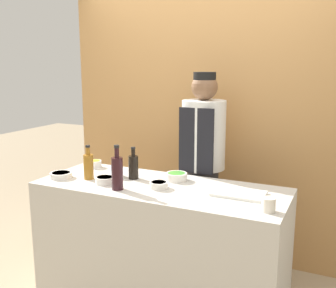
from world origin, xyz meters
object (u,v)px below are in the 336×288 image
(cup_blue, at_px, (117,171))
(sauce_bowl_red, at_px, (159,185))
(sauce_bowl_green, at_px, (177,176))
(bottle_amber, at_px, (89,166))
(sauce_bowl_yellow, at_px, (95,163))
(sauce_bowl_purple, at_px, (61,175))
(bottle_soy, at_px, (133,166))
(cup_cream, at_px, (268,205))
(bottle_wine, at_px, (117,172))
(chef_center, at_px, (203,167))
(sauce_bowl_white, at_px, (105,180))
(cutting_board, at_px, (239,194))

(cup_blue, bearing_deg, sauce_bowl_red, -16.71)
(sauce_bowl_green, relative_size, bottle_amber, 0.61)
(sauce_bowl_yellow, height_order, cup_blue, cup_blue)
(sauce_bowl_purple, relative_size, bottle_soy, 0.68)
(cup_blue, bearing_deg, sauce_bowl_purple, -150.52)
(sauce_bowl_red, relative_size, cup_cream, 1.50)
(bottle_soy, relative_size, cup_cream, 2.87)
(sauce_bowl_green, xyz_separation_m, sauce_bowl_purple, (-0.83, -0.32, -0.01))
(bottle_wine, bearing_deg, chef_center, 65.86)
(sauce_bowl_white, relative_size, bottle_soy, 0.58)
(sauce_bowl_white, distance_m, bottle_soy, 0.24)
(sauce_bowl_green, distance_m, bottle_soy, 0.34)
(sauce_bowl_white, height_order, cup_blue, cup_blue)
(cup_blue, bearing_deg, bottle_amber, -137.16)
(sauce_bowl_green, relative_size, cutting_board, 0.47)
(sauce_bowl_green, height_order, cup_cream, cup_cream)
(chef_center, bearing_deg, sauce_bowl_green, -99.38)
(sauce_bowl_red, bearing_deg, bottle_soy, 154.64)
(bottle_wine, height_order, cup_blue, bottle_wine)
(sauce_bowl_purple, distance_m, bottle_amber, 0.24)
(sauce_bowl_purple, bearing_deg, bottle_amber, 16.60)
(sauce_bowl_red, height_order, bottle_amber, bottle_amber)
(sauce_bowl_purple, bearing_deg, sauce_bowl_green, 20.77)
(sauce_bowl_red, height_order, bottle_wine, bottle_wine)
(sauce_bowl_white, bearing_deg, sauce_bowl_yellow, 134.34)
(sauce_bowl_green, distance_m, cutting_board, 0.53)
(sauce_bowl_white, bearing_deg, bottle_amber, 166.59)
(bottle_soy, xyz_separation_m, cup_cream, (1.07, -0.26, -0.05))
(bottle_soy, height_order, cup_blue, bottle_soy)
(sauce_bowl_green, relative_size, cup_blue, 1.73)
(sauce_bowl_purple, xyz_separation_m, sauce_bowl_yellow, (0.05, 0.37, 0.01))
(cup_blue, bearing_deg, sauce_bowl_yellow, 153.63)
(sauce_bowl_red, bearing_deg, chef_center, 81.03)
(sauce_bowl_yellow, bearing_deg, chef_center, 21.67)
(sauce_bowl_green, relative_size, sauce_bowl_yellow, 1.39)
(bottle_wine, distance_m, bottle_amber, 0.36)
(bottle_wine, height_order, bottle_soy, bottle_wine)
(cup_cream, bearing_deg, cutting_board, 136.93)
(sauce_bowl_green, bearing_deg, sauce_bowl_red, -98.27)
(sauce_bowl_white, height_order, cutting_board, sauce_bowl_white)
(sauce_bowl_yellow, xyz_separation_m, cup_blue, (0.33, -0.16, 0.01))
(sauce_bowl_purple, bearing_deg, cutting_board, 7.70)
(cup_cream, bearing_deg, bottle_wine, -178.93)
(bottle_wine, height_order, bottle_amber, bottle_wine)
(sauce_bowl_green, xyz_separation_m, cup_cream, (0.75, -0.36, 0.01))
(bottle_wine, distance_m, bottle_soy, 0.28)
(sauce_bowl_white, height_order, bottle_wine, bottle_wine)
(cup_blue, xyz_separation_m, chef_center, (0.52, 0.50, -0.03))
(sauce_bowl_white, xyz_separation_m, cutting_board, (0.96, 0.16, -0.02))
(bottle_amber, bearing_deg, cup_cream, -4.43)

